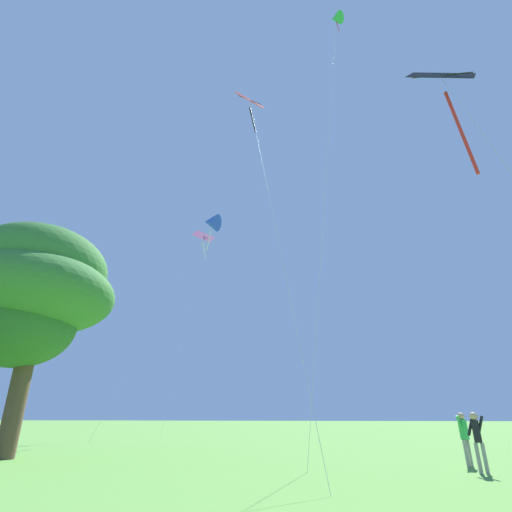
# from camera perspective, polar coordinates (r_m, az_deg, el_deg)

# --- Properties ---
(kite_blue_delta) EXTENTS (4.87, 11.89, 22.55)m
(kite_blue_delta) POSITION_cam_1_polar(r_m,az_deg,el_deg) (43.26, -6.57, 4.91)
(kite_blue_delta) COLOR blue
(kite_blue_delta) RESTS_ON ground_plane
(kite_black_large) EXTENTS (2.83, 9.02, 13.84)m
(kite_black_large) POSITION_cam_1_polar(r_m,az_deg,el_deg) (15.85, 26.36, 20.23)
(kite_black_large) COLOR black
(kite_black_large) RESTS_ON ground_plane
(kite_red_high) EXTENTS (4.84, 9.17, 20.84)m
(kite_red_high) POSITION_cam_1_polar(r_m,az_deg,el_deg) (25.53, -0.73, 20.84)
(kite_red_high) COLOR red
(kite_red_high) RESTS_ON ground_plane
(kite_pink_low) EXTENTS (2.22, 8.55, 23.46)m
(kite_pink_low) POSITION_cam_1_polar(r_m,az_deg,el_deg) (48.36, -7.72, 2.03)
(kite_pink_low) COLOR pink
(kite_pink_low) RESTS_ON ground_plane
(kite_green_small) EXTENTS (3.34, 5.13, 26.45)m
(kite_green_small) POSITION_cam_1_polar(r_m,az_deg,el_deg) (30.45, 11.59, 30.79)
(kite_green_small) COLOR green
(kite_green_small) RESTS_ON ground_plane
(person_foreground_watcher) EXTENTS (0.57, 0.25, 1.76)m
(person_foreground_watcher) POSITION_cam_1_polar(r_m,az_deg,el_deg) (15.35, 29.63, -21.90)
(person_foreground_watcher) COLOR gray
(person_foreground_watcher) RESTS_ON ground_plane
(person_near_tree) EXTENTS (0.48, 0.44, 1.77)m
(person_near_tree) POSITION_cam_1_polar(r_m,az_deg,el_deg) (17.17, 28.14, -21.92)
(person_near_tree) COLOR gray
(person_near_tree) RESTS_ON ground_plane
(tree_right_cluster) EXTENTS (7.25, 7.16, 10.61)m
(tree_right_cluster) POSITION_cam_1_polar(r_m,az_deg,el_deg) (21.69, -29.71, -4.51)
(tree_right_cluster) COLOR brown
(tree_right_cluster) RESTS_ON ground_plane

